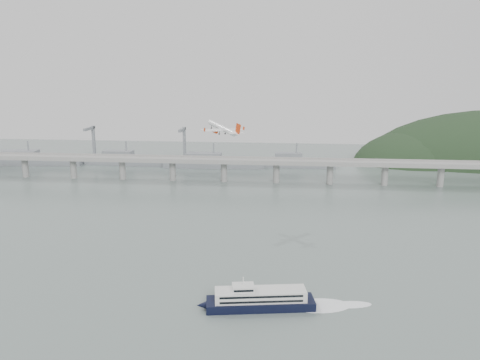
# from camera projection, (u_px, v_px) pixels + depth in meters

# --- Properties ---
(ground) EXTENTS (900.00, 900.00, 0.00)m
(ground) POSITION_uv_depth(u_px,v_px,m) (230.00, 268.00, 251.97)
(ground) COLOR slate
(ground) RESTS_ON ground
(bridge) EXTENTS (800.00, 22.00, 23.90)m
(bridge) POSITION_uv_depth(u_px,v_px,m) (254.00, 164.00, 441.78)
(bridge) COLOR gray
(bridge) RESTS_ON ground
(distant_fleet) EXTENTS (453.00, 60.90, 40.00)m
(distant_fleet) POSITION_uv_depth(u_px,v_px,m) (121.00, 160.00, 522.42)
(distant_fleet) COLOR slate
(distant_fleet) RESTS_ON ground
(ferry) EXTENTS (79.51, 23.02, 15.05)m
(ferry) POSITION_uv_depth(u_px,v_px,m) (260.00, 299.00, 209.20)
(ferry) COLOR black
(ferry) RESTS_ON ground
(airliner) EXTENTS (29.27, 29.36, 10.09)m
(airliner) POSITION_uv_depth(u_px,v_px,m) (223.00, 129.00, 310.83)
(airliner) COLOR white
(airliner) RESTS_ON ground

